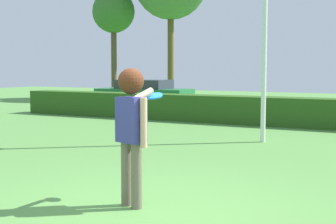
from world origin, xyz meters
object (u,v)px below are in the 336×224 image
at_px(person, 132,120).
at_px(parked_car_green, 144,92).
at_px(birch_tree, 114,13).
at_px(frisbee, 154,96).

distance_m(person, parked_car_green, 15.80).
bearing_deg(birch_tree, frisbee, -54.44).
bearing_deg(birch_tree, person, -55.29).
xyz_separation_m(frisbee, birch_tree, (-13.02, 18.21, 3.52)).
height_order(person, parked_car_green, person).
distance_m(frisbee, parked_car_green, 15.24).
relative_size(person, parked_car_green, 0.42).
height_order(frisbee, parked_car_green, frisbee).
distance_m(frisbee, birch_tree, 22.66).
xyz_separation_m(frisbee, parked_car_green, (-7.89, 13.02, -0.71)).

